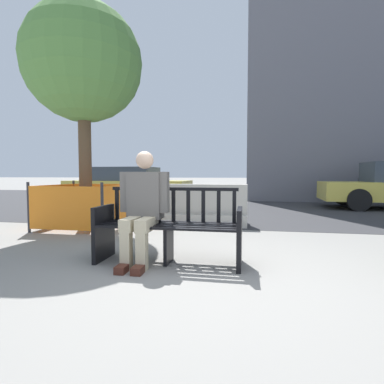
{
  "coord_description": "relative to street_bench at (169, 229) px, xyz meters",
  "views": [
    {
      "loc": [
        0.21,
        -2.92,
        1.04
      ],
      "look_at": [
        -0.7,
        1.94,
        0.75
      ],
      "focal_mm": 28.0,
      "sensor_mm": 36.0,
      "label": 1
    }
  ],
  "objects": [
    {
      "name": "street_tree",
      "position": [
        -2.22,
        2.0,
        2.76
      ],
      "size": [
        2.24,
        2.24,
        4.3
      ],
      "color": "brown",
      "rests_on": "ground"
    },
    {
      "name": "seated_person",
      "position": [
        -0.3,
        -0.06,
        0.29
      ],
      "size": [
        0.58,
        0.72,
        1.31
      ],
      "color": "#66605B",
      "rests_on": "ground"
    },
    {
      "name": "street_bench",
      "position": [
        0.0,
        0.0,
        0.0
      ],
      "size": [
        1.69,
        0.53,
        0.88
      ],
      "color": "black",
      "rests_on": "ground"
    },
    {
      "name": "ground_plane",
      "position": [
        0.7,
        -0.46,
        -0.4
      ],
      "size": [
        200.0,
        200.0,
        0.0
      ],
      "primitive_type": "plane",
      "color": "gray"
    },
    {
      "name": "jersey_barrier_centre",
      "position": [
        -0.1,
        2.72,
        -0.06
      ],
      "size": [
        2.01,
        0.7,
        0.84
      ],
      "color": "#ADA89E",
      "rests_on": "ground"
    },
    {
      "name": "street_asphalt",
      "position": [
        0.7,
        8.24,
        -0.39
      ],
      "size": [
        120.0,
        12.0,
        0.01
      ],
      "primitive_type": "cube",
      "color": "#333335",
      "rests_on": "ground"
    },
    {
      "name": "car_sedan_mid",
      "position": [
        -3.48,
        7.12,
        0.27
      ],
      "size": [
        4.51,
        1.95,
        1.31
      ],
      "color": "#DBC64C",
      "rests_on": "ground"
    },
    {
      "name": "construction_fence",
      "position": [
        -2.22,
        2.0,
        0.06
      ],
      "size": [
        1.46,
        1.46,
        0.91
      ],
      "color": "#2D2D33",
      "rests_on": "ground"
    }
  ]
}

